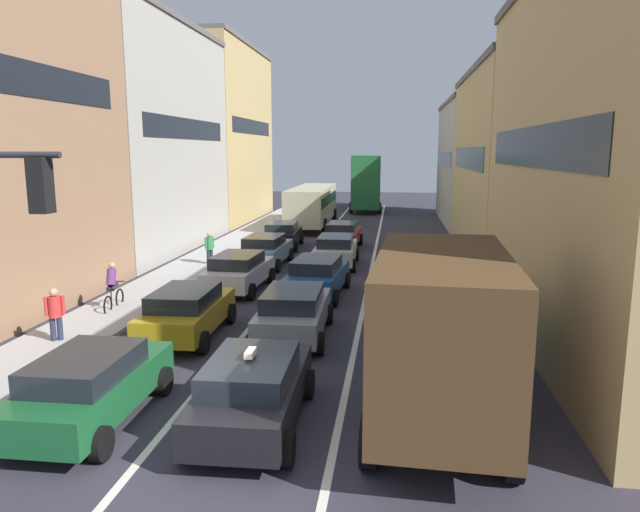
% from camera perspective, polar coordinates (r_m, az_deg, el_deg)
% --- Properties ---
extents(ground_plane, '(140.00, 140.00, 0.00)m').
position_cam_1_polar(ground_plane, '(11.11, -8.35, -19.34)').
color(ground_plane, '#33303B').
extents(sidewalk_left, '(2.60, 64.00, 0.14)m').
position_cam_1_polar(sidewalk_left, '(31.24, -10.39, 0.09)').
color(sidewalk_left, '#B0B0B0').
rests_on(sidewalk_left, ground).
extents(lane_stripe_left, '(0.16, 60.00, 0.01)m').
position_cam_1_polar(lane_stripe_left, '(30.12, -1.28, -0.25)').
color(lane_stripe_left, silver).
rests_on(lane_stripe_left, ground).
extents(lane_stripe_right, '(0.16, 60.00, 0.01)m').
position_cam_1_polar(lane_stripe_right, '(29.81, 5.20, -0.39)').
color(lane_stripe_right, silver).
rests_on(lane_stripe_right, ground).
extents(building_row_left, '(7.20, 43.90, 14.19)m').
position_cam_1_polar(building_row_left, '(34.41, -18.45, 11.78)').
color(building_row_left, '#9E7556').
rests_on(building_row_left, ground).
extents(building_row_right, '(7.20, 43.90, 10.43)m').
position_cam_1_polar(building_row_right, '(31.47, 20.70, 8.47)').
color(building_row_right, '#B2ADA3').
rests_on(building_row_right, ground).
extents(removalist_box_truck, '(3.01, 7.81, 3.58)m').
position_cam_1_polar(removalist_box_truck, '(12.28, 11.59, -6.50)').
color(removalist_box_truck, navy).
rests_on(removalist_box_truck, ground).
extents(taxi_centre_lane_front, '(2.13, 4.33, 1.66)m').
position_cam_1_polar(taxi_centre_lane_front, '(11.99, -6.55, -12.74)').
color(taxi_centre_lane_front, black).
rests_on(taxi_centre_lane_front, ground).
extents(sedan_left_lane_front, '(2.08, 4.31, 1.49)m').
position_cam_1_polar(sedan_left_lane_front, '(12.96, -21.46, -11.62)').
color(sedan_left_lane_front, '#19592D').
rests_on(sedan_left_lane_front, ground).
extents(sedan_centre_lane_second, '(2.15, 4.34, 1.49)m').
position_cam_1_polar(sedan_centre_lane_second, '(17.33, -2.58, -5.42)').
color(sedan_centre_lane_second, gray).
rests_on(sedan_centre_lane_second, ground).
extents(wagon_left_lane_second, '(2.14, 4.34, 1.49)m').
position_cam_1_polar(wagon_left_lane_second, '(17.80, -12.85, -5.25)').
color(wagon_left_lane_second, '#B29319').
rests_on(wagon_left_lane_second, ground).
extents(hatchback_centre_lane_third, '(2.30, 4.41, 1.49)m').
position_cam_1_polar(hatchback_centre_lane_third, '(22.25, -0.27, -1.90)').
color(hatchback_centre_lane_third, '#194C8C').
rests_on(hatchback_centre_lane_third, ground).
extents(sedan_left_lane_third, '(2.22, 4.38, 1.49)m').
position_cam_1_polar(sedan_left_lane_third, '(23.34, -7.93, -1.43)').
color(sedan_left_lane_third, silver).
rests_on(sedan_left_lane_third, ground).
extents(coupe_centre_lane_fourth, '(2.12, 4.33, 1.49)m').
position_cam_1_polar(coupe_centre_lane_fourth, '(28.03, 1.56, 0.61)').
color(coupe_centre_lane_fourth, beige).
rests_on(coupe_centre_lane_fourth, ground).
extents(sedan_left_lane_fourth, '(2.17, 4.35, 1.49)m').
position_cam_1_polar(sedan_left_lane_fourth, '(28.17, -5.36, 0.62)').
color(sedan_left_lane_fourth, '#759EB7').
rests_on(sedan_left_lane_fourth, ground).
extents(sedan_centre_lane_fifth, '(2.17, 4.36, 1.49)m').
position_cam_1_polar(sedan_centre_lane_fifth, '(33.23, 2.19, 2.12)').
color(sedan_centre_lane_fifth, '#A51E1E').
rests_on(sedan_centre_lane_fifth, ground).
extents(sedan_left_lane_fifth, '(2.24, 4.39, 1.49)m').
position_cam_1_polar(sedan_left_lane_fifth, '(33.37, -3.69, 2.14)').
color(sedan_left_lane_fifth, black).
rests_on(sedan_left_lane_fifth, ground).
extents(sedan_right_lane_behind_truck, '(2.18, 4.36, 1.49)m').
position_cam_1_polar(sedan_right_lane_behind_truck, '(19.21, 9.65, -4.00)').
color(sedan_right_lane_behind_truck, '#19592D').
rests_on(sedan_right_lane_behind_truck, ground).
extents(bus_mid_queue_primary, '(2.85, 10.52, 2.90)m').
position_cam_1_polar(bus_mid_queue_primary, '(42.51, -0.77, 5.19)').
color(bus_mid_queue_primary, '#BFB793').
rests_on(bus_mid_queue_primary, ground).
extents(bus_far_queue_secondary, '(3.16, 10.60, 5.06)m').
position_cam_1_polar(bus_far_queue_secondary, '(55.20, 4.48, 7.43)').
color(bus_far_queue_secondary, '#1E6033').
rests_on(bus_far_queue_secondary, ground).
extents(cyclist_on_sidewalk, '(0.50, 1.73, 1.72)m').
position_cam_1_polar(cyclist_on_sidewalk, '(21.27, -19.55, -2.92)').
color(cyclist_on_sidewalk, black).
rests_on(cyclist_on_sidewalk, ground).
extents(pedestrian_near_kerb, '(0.34, 0.48, 1.66)m').
position_cam_1_polar(pedestrian_near_kerb, '(28.43, -10.71, 0.88)').
color(pedestrian_near_kerb, '#262D47').
rests_on(pedestrian_near_kerb, ground).
extents(pedestrian_far_sidewalk, '(0.48, 0.34, 1.66)m').
position_cam_1_polar(pedestrian_far_sidewalk, '(18.24, -24.39, -5.06)').
color(pedestrian_far_sidewalk, '#262D47').
rests_on(pedestrian_far_sidewalk, ground).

